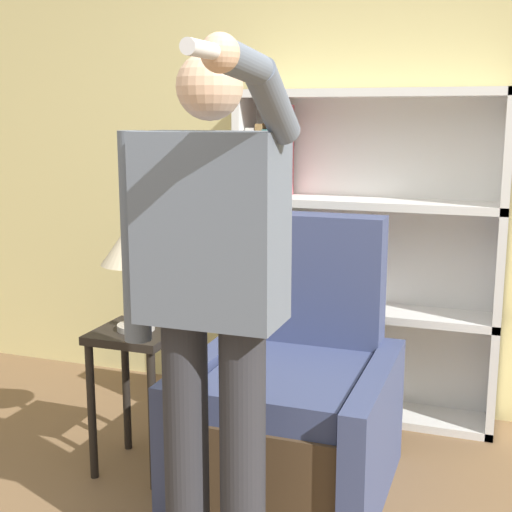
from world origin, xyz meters
name	(u,v)px	position (x,y,z in m)	size (l,w,h in m)	color
wall_back	(351,146)	(0.00, 2.03, 1.40)	(8.00, 0.06, 2.80)	#DBCC84
bookcase	(341,259)	(0.00, 1.87, 0.83)	(1.35, 0.28, 1.69)	white
armchair	(294,406)	(0.00, 1.04, 0.35)	(0.82, 0.91, 1.13)	#4C3823
person_standing	(210,296)	(-0.06, 0.29, 1.01)	(0.60, 0.78, 1.75)	#2D2D33
side_table	(137,363)	(-0.69, 0.92, 0.49)	(0.35, 0.35, 0.65)	black
table_lamp	(133,247)	(-0.69, 0.92, 1.01)	(0.28, 0.28, 0.49)	#B7B2A8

